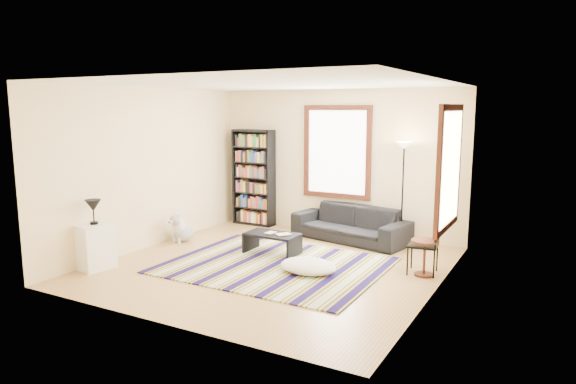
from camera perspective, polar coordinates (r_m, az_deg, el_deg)
The scene contains 21 objects.
floor at distance 8.15m, azimuth -1.71°, elevation -8.51°, with size 5.00×5.00×0.10m, color tan.
ceiling at distance 7.77m, azimuth -1.82°, elevation 12.30°, with size 5.00×5.00×0.10m, color white.
wall_back at distance 10.09m, azimuth 5.63°, elevation 3.34°, with size 5.00×0.10×2.80m, color beige.
wall_front at distance 5.81m, azimuth -14.66°, elevation -1.36°, with size 5.00×0.10×2.80m, color beige.
wall_left at distance 9.38m, azimuth -15.32°, elevation 2.59°, with size 0.10×5.00×2.80m, color beige.
wall_right at distance 6.90m, azimuth 16.78°, elevation 0.21°, with size 0.10×5.00×2.80m, color beige.
window_back at distance 10.00m, azimuth 5.46°, elevation 4.44°, with size 1.20×0.06×1.60m, color white.
window_right at distance 7.67m, azimuth 17.54°, elevation 2.56°, with size 0.06×1.20×1.60m, color white.
rug at distance 8.13m, azimuth -1.47°, elevation -8.11°, with size 3.29×2.63×0.02m, color #140D44.
sofa at distance 9.63m, azimuth 6.93°, elevation -3.49°, with size 2.19×0.86×0.64m, color black.
bookshelf at distance 10.79m, azimuth -3.83°, elevation 1.61°, with size 0.90×0.30×2.00m, color black.
coffee_table at distance 8.70m, azimuth -1.77°, elevation -5.77°, with size 0.90×0.50×0.36m, color black.
book_a at distance 8.71m, azimuth -2.34°, elevation -4.48°, with size 0.14×0.19×0.02m, color beige.
book_b at distance 8.62m, azimuth -0.74°, elevation -4.61°, with size 0.17×0.24×0.02m, color beige.
floor_cushion at distance 7.75m, azimuth 2.26°, elevation -8.22°, with size 0.87×0.65×0.22m, color white.
floor_lamp at distance 9.31m, azimuth 12.60°, elevation -0.27°, with size 0.30×0.30×1.86m, color black, non-canonical shape.
side_table at distance 7.85m, azimuth 14.91°, elevation -7.08°, with size 0.40×0.40×0.54m, color #4F2013.
folding_chair at distance 7.91m, azimuth 14.78°, elevation -5.75°, with size 0.42×0.40×0.86m, color black.
white_cabinet at distance 8.42m, azimuth -20.59°, elevation -5.69°, with size 0.38×0.50×0.70m, color white.
table_lamp at distance 8.30m, azimuth -20.81°, elevation -2.09°, with size 0.24×0.24×0.38m, color black, non-canonical shape.
dog at distance 9.70m, azimuth -11.59°, elevation -3.86°, with size 0.38×0.53×0.53m, color silver, non-canonical shape.
Camera 1 is at (3.95, -6.68, 2.45)m, focal length 32.00 mm.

